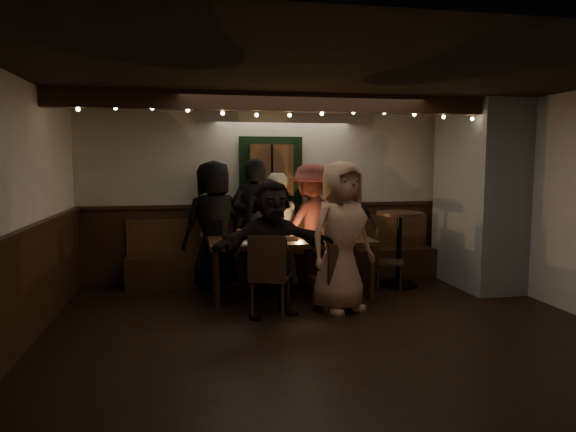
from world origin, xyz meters
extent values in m
cube|color=black|center=(0.00, 0.00, -0.01)|extent=(6.00, 5.00, 0.01)
cube|color=black|center=(0.00, 0.00, 2.60)|extent=(6.00, 5.00, 0.01)
cube|color=beige|center=(0.00, 2.50, 1.30)|extent=(6.00, 0.01, 2.60)
cube|color=beige|center=(-3.00, 0.00, 1.30)|extent=(0.01, 5.00, 2.60)
cube|color=black|center=(0.00, 2.48, 0.55)|extent=(6.00, 0.05, 1.10)
cube|color=black|center=(-2.98, 0.00, 0.55)|extent=(0.05, 5.00, 1.10)
cube|color=gray|center=(2.65, 1.50, 1.30)|extent=(0.70, 1.40, 2.60)
cube|color=black|center=(0.00, 2.23, 0.23)|extent=(4.60, 0.45, 0.45)
cube|color=brown|center=(0.00, 2.41, 0.70)|extent=(4.60, 0.06, 0.50)
cube|color=black|center=(-0.20, 2.44, 1.65)|extent=(0.95, 0.04, 1.00)
cube|color=brown|center=(-0.20, 2.38, 1.65)|extent=(0.64, 0.12, 0.76)
cube|color=black|center=(0.00, 1.00, 2.49)|extent=(6.00, 0.16, 0.22)
sphere|color=#FFE599|center=(-2.60, 0.98, 2.36)|extent=(0.04, 0.04, 0.04)
sphere|color=#FFE599|center=(-2.20, 0.98, 2.38)|extent=(0.04, 0.04, 0.04)
sphere|color=#FFE599|center=(-1.80, 0.98, 2.39)|extent=(0.04, 0.04, 0.04)
sphere|color=#FFE599|center=(-1.40, 0.98, 2.37)|extent=(0.04, 0.04, 0.04)
sphere|color=#FFE599|center=(-1.00, 0.98, 2.35)|extent=(0.04, 0.04, 0.04)
sphere|color=#FFE599|center=(-0.60, 0.98, 2.33)|extent=(0.04, 0.04, 0.04)
sphere|color=#FFE599|center=(-0.20, 0.98, 2.34)|extent=(0.04, 0.04, 0.04)
sphere|color=#FFE599|center=(0.20, 0.98, 2.36)|extent=(0.04, 0.04, 0.04)
sphere|color=#FFE599|center=(0.60, 0.98, 2.38)|extent=(0.04, 0.04, 0.04)
sphere|color=#FFE599|center=(1.00, 0.98, 2.39)|extent=(0.04, 0.04, 0.04)
sphere|color=#FFE599|center=(1.40, 0.98, 2.37)|extent=(0.04, 0.04, 0.04)
sphere|color=#FFE599|center=(1.80, 0.98, 2.35)|extent=(0.04, 0.04, 0.04)
sphere|color=#FFE599|center=(2.20, 0.98, 2.33)|extent=(0.04, 0.04, 0.04)
sphere|color=#FFE599|center=(2.60, 0.98, 2.34)|extent=(0.04, 0.04, 0.04)
cube|color=black|center=(-0.10, 1.40, 0.73)|extent=(2.14, 0.92, 0.06)
cylinder|color=black|center=(-1.09, 1.02, 0.35)|extent=(0.07, 0.07, 0.70)
cylinder|color=black|center=(-1.09, 1.78, 0.35)|extent=(0.07, 0.07, 0.70)
cylinder|color=black|center=(0.89, 1.02, 0.35)|extent=(0.07, 0.07, 0.70)
cylinder|color=black|center=(0.89, 1.78, 0.35)|extent=(0.07, 0.07, 0.70)
cylinder|color=#BF7226|center=(-0.78, 1.44, 0.84)|extent=(0.07, 0.07, 0.14)
cylinder|color=#BF7226|center=(-0.45, 1.15, 0.84)|extent=(0.07, 0.07, 0.14)
cylinder|color=silver|center=(-0.23, 1.54, 0.84)|extent=(0.07, 0.07, 0.14)
cylinder|color=#BF7226|center=(0.09, 1.27, 0.84)|extent=(0.07, 0.07, 0.14)
cylinder|color=silver|center=(0.50, 1.61, 0.84)|extent=(0.07, 0.07, 0.14)
cylinder|color=#BF7226|center=(0.69, 1.27, 0.84)|extent=(0.07, 0.07, 0.14)
cylinder|color=white|center=(-0.68, 1.09, 0.77)|extent=(0.27, 0.27, 0.02)
cube|color=#B2B2B7|center=(-0.10, 1.35, 0.79)|extent=(0.16, 0.10, 0.05)
cylinder|color=#990C0C|center=(-0.13, 1.35, 0.85)|extent=(0.04, 0.04, 0.16)
cylinder|color=gold|center=(-0.07, 1.35, 0.85)|extent=(0.04, 0.04, 0.16)
cylinder|color=silver|center=(0.02, 1.45, 0.81)|extent=(0.05, 0.05, 0.08)
sphere|color=#FFB24C|center=(0.02, 1.45, 0.87)|extent=(0.03, 0.03, 0.03)
cube|color=black|center=(-0.50, 0.62, 0.44)|extent=(0.56, 0.56, 0.04)
cube|color=black|center=(-0.57, 0.43, 0.71)|extent=(0.42, 0.19, 0.50)
cylinder|color=black|center=(-0.27, 0.72, 0.21)|extent=(0.04, 0.04, 0.42)
cylinder|color=black|center=(-0.39, 0.39, 0.21)|extent=(0.04, 0.04, 0.42)
cylinder|color=black|center=(-0.60, 0.84, 0.21)|extent=(0.04, 0.04, 0.42)
cylinder|color=black|center=(-0.72, 0.52, 0.21)|extent=(0.04, 0.04, 0.42)
cube|color=black|center=(0.26, 0.69, 0.38)|extent=(0.49, 0.49, 0.04)
cube|color=black|center=(0.33, 0.53, 0.61)|extent=(0.36, 0.18, 0.43)
cylinder|color=black|center=(0.34, 0.88, 0.18)|extent=(0.03, 0.03, 0.36)
cylinder|color=black|center=(0.46, 0.61, 0.18)|extent=(0.03, 0.03, 0.36)
cylinder|color=black|center=(0.06, 0.77, 0.18)|extent=(0.03, 0.03, 0.36)
cylinder|color=black|center=(0.18, 0.49, 0.18)|extent=(0.03, 0.03, 0.36)
cube|color=black|center=(1.31, 1.47, 0.39)|extent=(0.49, 0.49, 0.04)
cube|color=black|center=(1.15, 1.53, 0.63)|extent=(0.17, 0.37, 0.43)
cylinder|color=black|center=(1.40, 1.27, 0.19)|extent=(0.03, 0.03, 0.37)
cylinder|color=black|center=(1.11, 1.38, 0.19)|extent=(0.03, 0.03, 0.37)
cylinder|color=black|center=(1.51, 1.55, 0.19)|extent=(0.03, 0.03, 0.37)
cylinder|color=black|center=(1.22, 1.67, 0.19)|extent=(0.03, 0.03, 0.37)
cylinder|color=black|center=(1.53, 1.67, 0.02)|extent=(0.54, 0.54, 0.03)
cylinder|color=black|center=(1.53, 1.67, 0.52)|extent=(0.07, 0.07, 1.05)
cylinder|color=black|center=(1.53, 1.67, 1.05)|extent=(0.67, 0.67, 0.04)
imported|color=black|center=(-1.08, 2.07, 0.90)|extent=(1.03, 0.87, 1.80)
imported|color=black|center=(-0.50, 2.05, 0.91)|extent=(0.76, 0.60, 1.83)
imported|color=beige|center=(-0.19, 2.13, 0.81)|extent=(0.81, 0.64, 1.62)
imported|color=#52211D|center=(0.33, 2.04, 0.87)|extent=(1.30, 1.04, 1.75)
imported|color=#26262C|center=(0.84, 2.11, 0.82)|extent=(1.00, 0.50, 1.64)
imported|color=black|center=(-0.48, 0.60, 0.79)|extent=(1.54, 0.76, 1.59)
imported|color=#A57658|center=(0.35, 0.63, 0.90)|extent=(1.03, 0.87, 1.79)
camera|label=1|loc=(-1.40, -5.15, 1.79)|focal=32.00mm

